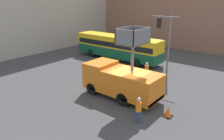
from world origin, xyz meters
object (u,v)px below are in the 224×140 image
at_px(city_bus, 117,46).
at_px(traffic_cone_near_truck, 168,112).
at_px(traffic_light_pole, 166,36).
at_px(utility_truck, 121,79).
at_px(road_worker_directing, 147,71).
at_px(road_worker_near_truck, 138,110).

xyz_separation_m(city_bus, traffic_cone_near_truck, (-9.25, -11.42, -1.49)).
relative_size(city_bus, traffic_light_pole, 1.88).
bearing_deg(utility_truck, road_worker_directing, 3.47).
height_order(utility_truck, road_worker_near_truck, utility_truck).
bearing_deg(road_worker_near_truck, utility_truck, -149.21).
distance_m(city_bus, traffic_cone_near_truck, 14.77).
bearing_deg(road_worker_near_truck, traffic_cone_near_truck, 125.19).
bearing_deg(road_worker_directing, road_worker_near_truck, -146.36).
bearing_deg(road_worker_near_truck, city_bus, -159.74).
bearing_deg(road_worker_directing, city_bus, 65.63).
distance_m(utility_truck, road_worker_directing, 4.63).
distance_m(utility_truck, city_bus, 11.25).
distance_m(utility_truck, traffic_cone_near_truck, 4.56).
relative_size(road_worker_directing, traffic_cone_near_truck, 2.52).
relative_size(road_worker_near_truck, traffic_cone_near_truck, 2.44).
bearing_deg(utility_truck, road_worker_near_truck, -127.01).
xyz_separation_m(road_worker_near_truck, road_worker_directing, (6.97, 3.44, 0.04)).
xyz_separation_m(city_bus, traffic_light_pole, (-2.40, -7.68, 2.40)).
relative_size(utility_truck, traffic_light_pole, 1.00).
bearing_deg(utility_truck, city_bus, 38.76).
height_order(utility_truck, traffic_light_pole, traffic_light_pole).
bearing_deg(utility_truck, traffic_light_pole, -5.73).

